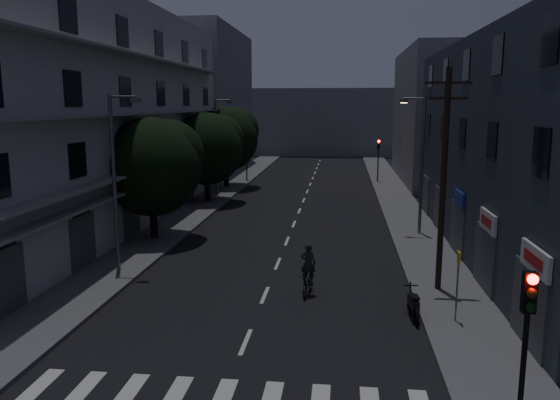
% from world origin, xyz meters
% --- Properties ---
extents(ground, '(160.00, 160.00, 0.00)m').
position_xyz_m(ground, '(0.00, 25.00, 0.00)').
color(ground, black).
rests_on(ground, ground).
extents(sidewalk_left, '(3.00, 90.00, 0.15)m').
position_xyz_m(sidewalk_left, '(-7.50, 25.00, 0.07)').
color(sidewalk_left, '#565659').
rests_on(sidewalk_left, ground).
extents(sidewalk_right, '(3.00, 90.00, 0.15)m').
position_xyz_m(sidewalk_right, '(7.50, 25.00, 0.07)').
color(sidewalk_right, '#565659').
rests_on(sidewalk_right, ground).
extents(lane_markings, '(0.15, 60.50, 0.01)m').
position_xyz_m(lane_markings, '(0.00, 31.25, 0.01)').
color(lane_markings, beige).
rests_on(lane_markings, ground).
extents(building_left, '(7.00, 36.00, 14.00)m').
position_xyz_m(building_left, '(-11.98, 18.00, 6.99)').
color(building_left, '#B2B1AC').
rests_on(building_left, ground).
extents(building_right, '(6.19, 28.00, 11.00)m').
position_xyz_m(building_right, '(11.99, 14.00, 5.50)').
color(building_right, '#2B313A').
rests_on(building_right, ground).
extents(building_far_left, '(6.00, 20.00, 16.00)m').
position_xyz_m(building_far_left, '(-12.00, 48.00, 8.00)').
color(building_far_left, slate).
rests_on(building_far_left, ground).
extents(building_far_right, '(6.00, 20.00, 13.00)m').
position_xyz_m(building_far_right, '(12.00, 42.00, 6.50)').
color(building_far_right, slate).
rests_on(building_far_right, ground).
extents(building_far_end, '(24.00, 8.00, 10.00)m').
position_xyz_m(building_far_end, '(0.00, 70.00, 5.00)').
color(building_far_end, slate).
rests_on(building_far_end, ground).
extents(tree_near, '(5.57, 5.57, 6.87)m').
position_xyz_m(tree_near, '(-7.56, 14.96, 4.45)').
color(tree_near, black).
rests_on(tree_near, sidewalk_left).
extents(tree_mid, '(5.65, 5.65, 6.95)m').
position_xyz_m(tree_mid, '(-7.42, 27.01, 4.49)').
color(tree_mid, black).
rests_on(tree_mid, sidewalk_left).
extents(tree_far, '(5.99, 5.99, 7.41)m').
position_xyz_m(tree_far, '(-7.61, 35.01, 4.79)').
color(tree_far, black).
rests_on(tree_far, sidewalk_left).
extents(traffic_signal_near, '(0.28, 0.37, 4.10)m').
position_xyz_m(traffic_signal_near, '(7.04, -3.11, 3.10)').
color(traffic_signal_near, black).
rests_on(traffic_signal_near, sidewalk_right).
extents(traffic_signal_far_right, '(0.28, 0.37, 4.10)m').
position_xyz_m(traffic_signal_far_right, '(6.59, 39.75, 3.10)').
color(traffic_signal_far_right, black).
rests_on(traffic_signal_far_right, sidewalk_right).
extents(traffic_signal_far_left, '(0.28, 0.37, 4.10)m').
position_xyz_m(traffic_signal_far_left, '(-6.52, 39.42, 3.10)').
color(traffic_signal_far_left, black).
rests_on(traffic_signal_far_left, sidewalk_left).
extents(street_lamp_left_near, '(1.51, 0.25, 8.00)m').
position_xyz_m(street_lamp_left_near, '(-7.09, 8.81, 4.60)').
color(street_lamp_left_near, slate).
rests_on(street_lamp_left_near, sidewalk_left).
extents(street_lamp_right, '(1.51, 0.25, 8.00)m').
position_xyz_m(street_lamp_right, '(7.59, 17.83, 4.60)').
color(street_lamp_right, '#57595F').
rests_on(street_lamp_right, sidewalk_right).
extents(street_lamp_left_far, '(1.51, 0.25, 8.00)m').
position_xyz_m(street_lamp_left_far, '(-7.26, 29.76, 4.60)').
color(street_lamp_left_far, '#5B5F63').
rests_on(street_lamp_left_far, sidewalk_left).
extents(utility_pole, '(1.80, 0.24, 9.00)m').
position_xyz_m(utility_pole, '(7.12, 7.74, 4.87)').
color(utility_pole, black).
rests_on(utility_pole, sidewalk_right).
extents(bus_stop_sign, '(0.06, 0.35, 2.52)m').
position_xyz_m(bus_stop_sign, '(7.15, 4.27, 1.89)').
color(bus_stop_sign, '#595B60').
rests_on(bus_stop_sign, sidewalk_right).
extents(motorcycle, '(0.55, 1.91, 1.23)m').
position_xyz_m(motorcycle, '(5.72, 4.64, 0.48)').
color(motorcycle, black).
rests_on(motorcycle, ground).
extents(cyclist, '(0.82, 1.78, 2.17)m').
position_xyz_m(cyclist, '(1.75, 6.80, 0.73)').
color(cyclist, black).
rests_on(cyclist, ground).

